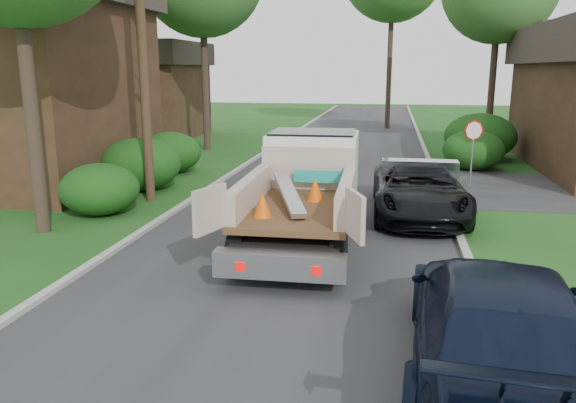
{
  "coord_description": "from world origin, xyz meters",
  "views": [
    {
      "loc": [
        2.24,
        -12.05,
        4.23
      ],
      "look_at": [
        -0.06,
        0.6,
        1.2
      ],
      "focal_mm": 35.0,
      "sensor_mm": 36.0,
      "label": 1
    }
  ],
  "objects_px": {
    "stop_sign": "(473,139)",
    "house_left_far": "(140,88)",
    "house_left_near": "(1,68)",
    "navy_suv": "(498,324)",
    "black_pickup": "(419,190)",
    "utility_pole": "(142,38)",
    "flatbed_truck": "(307,182)"
  },
  "relations": [
    {
      "from": "black_pickup",
      "to": "utility_pole",
      "type": "bearing_deg",
      "value": 174.77
    },
    {
      "from": "house_left_near",
      "to": "house_left_far",
      "type": "distance_m",
      "value": 15.12
    },
    {
      "from": "stop_sign",
      "to": "house_left_near",
      "type": "xyz_separation_m",
      "value": [
        -17.2,
        -2.0,
        2.5
      ]
    },
    {
      "from": "utility_pole",
      "to": "black_pickup",
      "type": "bearing_deg",
      "value": -3.19
    },
    {
      "from": "black_pickup",
      "to": "house_left_near",
      "type": "bearing_deg",
      "value": 168.59
    },
    {
      "from": "house_left_near",
      "to": "black_pickup",
      "type": "relative_size",
      "value": 1.72
    },
    {
      "from": "utility_pole",
      "to": "flatbed_truck",
      "type": "xyz_separation_m",
      "value": [
        5.66,
        -2.92,
        -3.77
      ]
    },
    {
      "from": "navy_suv",
      "to": "house_left_far",
      "type": "bearing_deg",
      "value": -52.72
    },
    {
      "from": "utility_pole",
      "to": "house_left_near",
      "type": "distance_m",
      "value": 6.88
    },
    {
      "from": "house_left_near",
      "to": "house_left_far",
      "type": "xyz_separation_m",
      "value": [
        -1.5,
        15.0,
        -1.23
      ]
    },
    {
      "from": "flatbed_truck",
      "to": "navy_suv",
      "type": "bearing_deg",
      "value": -62.74
    },
    {
      "from": "flatbed_truck",
      "to": "black_pickup",
      "type": "height_order",
      "value": "flatbed_truck"
    },
    {
      "from": "utility_pole",
      "to": "house_left_far",
      "type": "bearing_deg",
      "value": 115.23
    },
    {
      "from": "stop_sign",
      "to": "house_left_near",
      "type": "relative_size",
      "value": 0.26
    },
    {
      "from": "black_pickup",
      "to": "navy_suv",
      "type": "relative_size",
      "value": 0.96
    },
    {
      "from": "stop_sign",
      "to": "house_left_far",
      "type": "xyz_separation_m",
      "value": [
        -18.7,
        13.0,
        1.27
      ]
    },
    {
      "from": "flatbed_truck",
      "to": "house_left_far",
      "type": "bearing_deg",
      "value": 123.15
    },
    {
      "from": "house_left_near",
      "to": "flatbed_truck",
      "type": "bearing_deg",
      "value": -22.07
    },
    {
      "from": "utility_pole",
      "to": "flatbed_truck",
      "type": "bearing_deg",
      "value": -27.28
    },
    {
      "from": "stop_sign",
      "to": "navy_suv",
      "type": "xyz_separation_m",
      "value": [
        -1.4,
        -13.59,
        -0.92
      ]
    },
    {
      "from": "house_left_near",
      "to": "black_pickup",
      "type": "xyz_separation_m",
      "value": [
        15.15,
        -2.5,
        -3.49
      ]
    },
    {
      "from": "house_left_near",
      "to": "flatbed_truck",
      "type": "distance_m",
      "value": 13.45
    },
    {
      "from": "house_left_near",
      "to": "navy_suv",
      "type": "xyz_separation_m",
      "value": [
        15.8,
        -11.59,
        -3.42
      ]
    },
    {
      "from": "house_left_far",
      "to": "navy_suv",
      "type": "relative_size",
      "value": 1.28
    },
    {
      "from": "utility_pole",
      "to": "navy_suv",
      "type": "height_order",
      "value": "utility_pole"
    },
    {
      "from": "utility_pole",
      "to": "navy_suv",
      "type": "distance_m",
      "value": 14.01
    },
    {
      "from": "stop_sign",
      "to": "black_pickup",
      "type": "distance_m",
      "value": 5.04
    },
    {
      "from": "utility_pole",
      "to": "house_left_far",
      "type": "distance_m",
      "value": 18.93
    },
    {
      "from": "house_left_near",
      "to": "navy_suv",
      "type": "bearing_deg",
      "value": -36.26
    },
    {
      "from": "house_left_far",
      "to": "navy_suv",
      "type": "xyz_separation_m",
      "value": [
        17.3,
        -26.59,
        -2.2
      ]
    },
    {
      "from": "utility_pole",
      "to": "black_pickup",
      "type": "height_order",
      "value": "utility_pole"
    },
    {
      "from": "house_left_near",
      "to": "flatbed_truck",
      "type": "xyz_separation_m",
      "value": [
        12.18,
        -4.94,
        -2.88
      ]
    }
  ]
}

